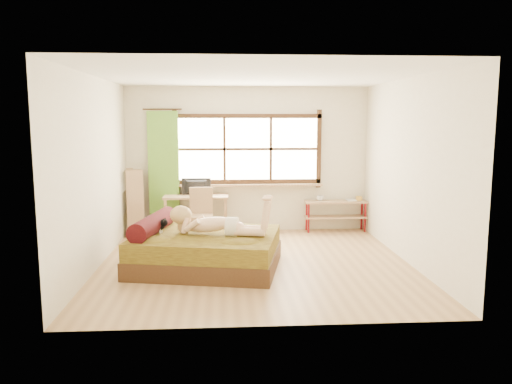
{
  "coord_description": "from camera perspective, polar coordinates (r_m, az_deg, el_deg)",
  "views": [
    {
      "loc": [
        -0.45,
        -7.08,
        2.09
      ],
      "look_at": [
        0.02,
        0.2,
        1.03
      ],
      "focal_mm": 35.0,
      "sensor_mm": 36.0,
      "label": 1
    }
  ],
  "objects": [
    {
      "name": "woman",
      "position": [
        6.98,
        -4.52,
        -2.48
      ],
      "size": [
        1.44,
        0.67,
        0.59
      ],
      "primitive_type": null,
      "rotation": [
        0.0,
        0.0,
        -0.2
      ],
      "color": "beige",
      "rests_on": "bed"
    },
    {
      "name": "desk",
      "position": [
        9.16,
        -6.85,
        -0.98
      ],
      "size": [
        1.17,
        0.55,
        0.73
      ],
      "rotation": [
        0.0,
        0.0,
        -0.01
      ],
      "color": "#9E7655",
      "rests_on": "floor"
    },
    {
      "name": "wall_back",
      "position": [
        9.37,
        -0.96,
        3.71
      ],
      "size": [
        4.5,
        0.0,
        4.5
      ],
      "primitive_type": "plane",
      "rotation": [
        1.57,
        0.0,
        0.0
      ],
      "color": "silver",
      "rests_on": "floor"
    },
    {
      "name": "ceiling",
      "position": [
        7.12,
        -0.09,
        13.17
      ],
      "size": [
        4.5,
        4.5,
        0.0
      ],
      "primitive_type": "plane",
      "rotation": [
        3.14,
        0.0,
        0.0
      ],
      "color": "white",
      "rests_on": "wall_back"
    },
    {
      "name": "wall_right",
      "position": [
        7.61,
        17.09,
        2.3
      ],
      "size": [
        0.0,
        4.5,
        4.5
      ],
      "primitive_type": "plane",
      "rotation": [
        1.57,
        0.0,
        -1.57
      ],
      "color": "silver",
      "rests_on": "floor"
    },
    {
      "name": "wall_front",
      "position": [
        4.9,
        1.57,
        -0.43
      ],
      "size": [
        4.5,
        0.0,
        4.5
      ],
      "primitive_type": "plane",
      "rotation": [
        -1.57,
        0.0,
        0.0
      ],
      "color": "silver",
      "rests_on": "floor"
    },
    {
      "name": "curtain",
      "position": [
        9.32,
        -10.49,
        2.32
      ],
      "size": [
        0.55,
        0.1,
        2.2
      ],
      "primitive_type": "cube",
      "color": "#5F9528",
      "rests_on": "wall_back"
    },
    {
      "name": "chair",
      "position": [
        8.81,
        -6.31,
        -2.15
      ],
      "size": [
        0.41,
        0.41,
        0.91
      ],
      "rotation": [
        0.0,
        0.0,
        -0.01
      ],
      "color": "#9E7655",
      "rests_on": "floor"
    },
    {
      "name": "kitten",
      "position": [
        7.23,
        -11.41,
        -3.69
      ],
      "size": [
        0.32,
        0.18,
        0.24
      ],
      "primitive_type": null,
      "rotation": [
        0.0,
        0.0,
        -0.2
      ],
      "color": "black",
      "rests_on": "bed"
    },
    {
      "name": "cup",
      "position": [
        9.43,
        7.35,
        -0.71
      ],
      "size": [
        0.13,
        0.13,
        0.1
      ],
      "primitive_type": "imported",
      "rotation": [
        0.0,
        0.0,
        0.0
      ],
      "color": "gray",
      "rests_on": "pipe_shelf"
    },
    {
      "name": "window",
      "position": [
        9.32,
        -0.95,
        4.67
      ],
      "size": [
        2.8,
        0.16,
        1.46
      ],
      "color": "#FFEDBF",
      "rests_on": "wall_back"
    },
    {
      "name": "monitor",
      "position": [
        9.17,
        -6.86,
        0.6
      ],
      "size": [
        0.53,
        0.08,
        0.3
      ],
      "primitive_type": "imported",
      "rotation": [
        0.0,
        0.0,
        3.13
      ],
      "color": "black",
      "rests_on": "desk"
    },
    {
      "name": "floor",
      "position": [
        7.39,
        -0.09,
        -8.18
      ],
      "size": [
        4.5,
        4.5,
        0.0
      ],
      "primitive_type": "plane",
      "color": "#9E754C",
      "rests_on": "ground"
    },
    {
      "name": "pipe_shelf",
      "position": [
        9.53,
        9.17,
        -1.9
      ],
      "size": [
        1.17,
        0.29,
        0.66
      ],
      "rotation": [
        0.0,
        0.0,
        0.0
      ],
      "color": "#9E7655",
      "rests_on": "floor"
    },
    {
      "name": "bookshelf",
      "position": [
        9.36,
        -13.7,
        -1.09
      ],
      "size": [
        0.4,
        0.57,
        1.2
      ],
      "rotation": [
        0.0,
        0.0,
        0.22
      ],
      "color": "#9E7655",
      "rests_on": "floor"
    },
    {
      "name": "book",
      "position": [
        9.55,
        10.3,
        -0.91
      ],
      "size": [
        0.18,
        0.24,
        0.02
      ],
      "primitive_type": "imported",
      "rotation": [
        0.0,
        0.0,
        0.0
      ],
      "color": "gray",
      "rests_on": "pipe_shelf"
    },
    {
      "name": "bed",
      "position": [
        7.16,
        -6.06,
        -6.53
      ],
      "size": [
        2.26,
        1.95,
        0.75
      ],
      "rotation": [
        0.0,
        0.0,
        -0.2
      ],
      "color": "black",
      "rests_on": "floor"
    },
    {
      "name": "wall_left",
      "position": [
        7.34,
        -17.92,
        2.06
      ],
      "size": [
        0.0,
        4.5,
        4.5
      ],
      "primitive_type": "plane",
      "rotation": [
        1.57,
        0.0,
        1.57
      ],
      "color": "silver",
      "rests_on": "floor"
    }
  ]
}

